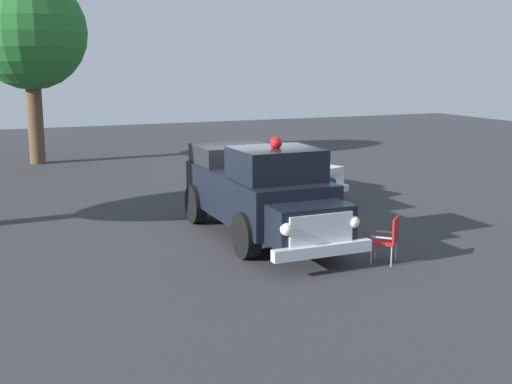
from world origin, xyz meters
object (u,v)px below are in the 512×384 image
classic_hot_rod (277,172)px  lawn_chair_by_car (237,192)px  spectator_seated (325,191)px  lawn_chair_spare (390,237)px  lawn_chair_near_truck (326,194)px  oak_tree_distant (30,34)px  vintage_fire_truck (260,189)px

classic_hot_rod → lawn_chair_by_car: (1.77, -2.09, -0.16)m
lawn_chair_by_car → spectator_seated: size_ratio=0.79×
lawn_chair_spare → lawn_chair_near_truck: bearing=167.6°
lawn_chair_spare → oak_tree_distant: bearing=-162.3°
vintage_fire_truck → oak_tree_distant: 15.78m
lawn_chair_near_truck → vintage_fire_truck: bearing=-61.6°
lawn_chair_near_truck → lawn_chair_by_car: same height
vintage_fire_truck → oak_tree_distant: (-14.67, -3.98, 4.23)m
lawn_chair_near_truck → spectator_seated: bearing=-48.4°
classic_hot_rod → lawn_chair_spare: classic_hot_rod is taller
lawn_chair_near_truck → lawn_chair_spare: 4.65m
vintage_fire_truck → lawn_chair_spare: 3.58m
oak_tree_distant → classic_hot_rod: bearing=33.0°
lawn_chair_spare → spectator_seated: size_ratio=0.79×
lawn_chair_by_car → spectator_seated: (1.43, 2.08, 0.11)m
vintage_fire_truck → oak_tree_distant: oak_tree_distant is taller
lawn_chair_near_truck → lawn_chair_by_car: bearing=-121.6°
lawn_chair_spare → lawn_chair_by_car: bearing=-168.6°
lawn_chair_spare → vintage_fire_truck: bearing=-151.3°
lawn_chair_by_car → lawn_chair_spare: same height
lawn_chair_near_truck → classic_hot_rod: bearing=-178.3°
lawn_chair_near_truck → spectator_seated: spectator_seated is taller
vintage_fire_truck → classic_hot_rod: vintage_fire_truck is taller
lawn_chair_spare → spectator_seated: bearing=168.6°
vintage_fire_truck → classic_hot_rod: 5.26m
classic_hot_rod → lawn_chair_spare: size_ratio=4.64×
oak_tree_distant → lawn_chair_spare: bearing=17.7°
lawn_chair_by_car → lawn_chair_spare: bearing=11.4°
lawn_chair_near_truck → lawn_chair_by_car: 2.56m
lawn_chair_near_truck → lawn_chair_by_car: size_ratio=1.00×
lawn_chair_near_truck → oak_tree_distant: size_ratio=0.13×
classic_hot_rod → lawn_chair_near_truck: (3.11, 0.09, -0.16)m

